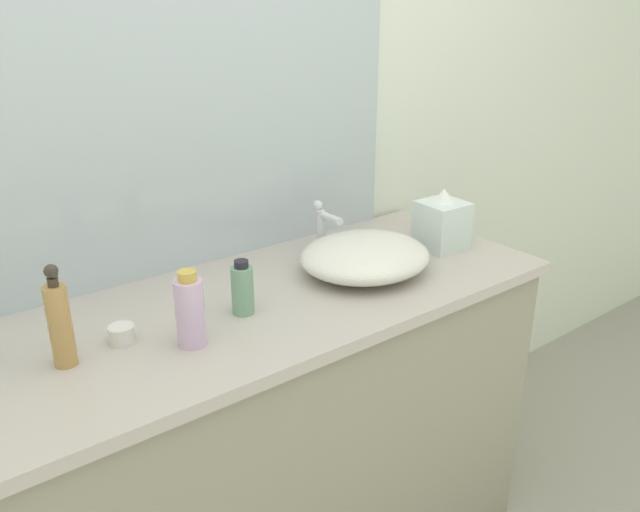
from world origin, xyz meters
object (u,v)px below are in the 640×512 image
at_px(tissue_box, 442,222).
at_px(sink_basin, 365,256).
at_px(perfume_bottle, 190,311).
at_px(spray_can, 60,322).
at_px(lotion_bottle, 242,289).
at_px(candle_jar, 122,334).

bearing_deg(tissue_box, sink_basin, -179.30).
distance_m(sink_basin, perfume_bottle, 0.55).
bearing_deg(spray_can, sink_basin, -1.27).
distance_m(lotion_bottle, candle_jar, 0.29).
distance_m(spray_can, candle_jar, 0.15).
relative_size(sink_basin, perfume_bottle, 2.12).
distance_m(spray_can, tissue_box, 1.09).
bearing_deg(candle_jar, spray_can, -172.09).
bearing_deg(sink_basin, spray_can, 178.73).
xyz_separation_m(sink_basin, lotion_bottle, (-0.38, -0.00, 0.01)).
bearing_deg(tissue_box, spray_can, 179.27).
distance_m(sink_basin, candle_jar, 0.66).
bearing_deg(candle_jar, sink_basin, -3.00).
distance_m(sink_basin, lotion_bottle, 0.38).
bearing_deg(spray_can, perfume_bottle, -18.89).
bearing_deg(perfume_bottle, candle_jar, 139.32).
height_order(lotion_bottle, tissue_box, tissue_box).
bearing_deg(lotion_bottle, perfume_bottle, -159.89).
relative_size(sink_basin, tissue_box, 2.00).
height_order(spray_can, tissue_box, spray_can).
bearing_deg(sink_basin, tissue_box, 0.70).
distance_m(lotion_bottle, perfume_bottle, 0.18).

